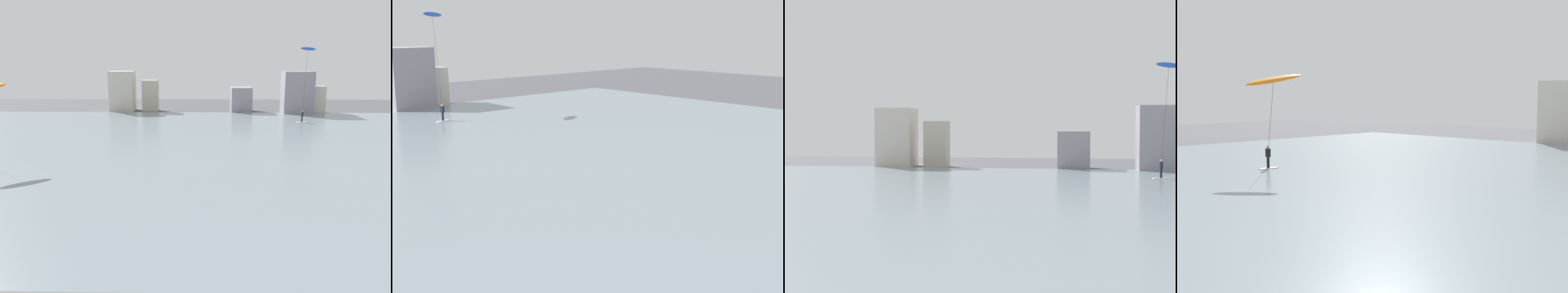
# 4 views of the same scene
# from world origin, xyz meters

# --- Properties ---
(water_bay) EXTENTS (84.00, 52.00, 0.10)m
(water_bay) POSITION_xyz_m (0.00, 31.05, 0.05)
(water_bay) COLOR gray
(water_bay) RESTS_ON ground
(kitesurfer_blue) EXTENTS (3.09, 3.98, 10.41)m
(kitesurfer_blue) POSITION_xyz_m (12.29, 49.22, 8.89)
(kitesurfer_blue) COLOR silver
(kitesurfer_blue) RESTS_ON water_bay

